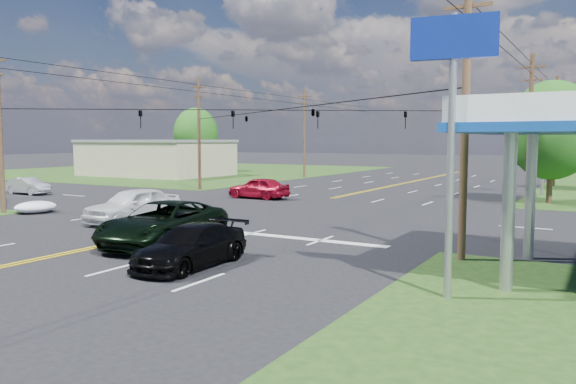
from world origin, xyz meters
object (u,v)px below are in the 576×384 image
Objects in this scene: pole_nw at (199,132)px; pole_ne at (530,129)px; pole_sw at (0,128)px; pole_left_far at (304,132)px; pole_se at (465,119)px; pole_right_far at (555,130)px; polesign_se at (453,79)px; pickup_white at (133,205)px; tree_right_a at (552,130)px; sedan_silver at (28,186)px; pickup_dkgreen at (163,223)px; suv_black at (191,246)px; retail_nw at (156,159)px; tree_far_l at (196,133)px.

pole_ne is at bearing 0.00° from pole_nw.
pole_left_far is (0.00, 37.00, 0.25)m from pole_sw.
pole_right_far reaches higher than pole_se.
polesign_se is (0.77, -23.07, 0.86)m from pole_ne.
polesign_se reaches higher than pickup_white.
tree_right_a is (1.00, 3.00, -0.05)m from pole_ne.
pole_nw is at bearing 139.25° from polesign_se.
pole_nw is at bearing -143.84° from pole_right_far.
tree_right_a reaches higher than sedan_silver.
sedan_silver is (-34.99, -29.00, -4.51)m from pole_right_far.
pole_ne is 32.20m from pole_left_far.
pole_se is 31.62m from pole_nw.
pole_left_far is at bearing 109.29° from pickup_white.
pickup_white is at bearing -112.00° from sedan_silver.
suv_black is (3.44, -2.44, -0.18)m from pickup_dkgreen.
suv_black is (-7.64, -23.40, -4.23)m from pole_ne.
polesign_se is (43.77, -36.07, 3.77)m from retail_nw.
sedan_silver is at bearing -131.96° from pole_nw.
pickup_white is (26.30, -30.00, -1.10)m from retail_nw.
tree_far_l is (-45.00, 4.00, 0.03)m from pole_right_far.
pole_right_far reaches higher than pole_sw.
retail_nw is 56.84m from polesign_se.
pickup_white is 0.71× the size of polesign_se.
pickup_white is (-5.61, 3.95, 0.02)m from pickup_dkgreen.
tree_right_a reaches higher than pickup_white.
polesign_se reaches higher than pickup_dkgreen.
polesign_se is (17.47, -6.07, 4.87)m from pickup_white.
pole_left_far is 19.42m from tree_far_l.
suv_black is 9.83m from polesign_se.
pole_left_far is at bearing 143.84° from pole_ne.
tree_far_l is at bearing 101.31° from retail_nw.
pickup_white is at bearing 160.85° from polesign_se.
pole_ne is at bearing 54.83° from pickup_dkgreen.
pole_ne is 1.09× the size of tree_far_l.
retail_nw is at bearing 167.20° from tree_right_a.
pole_sw is 1.00× the size of pole_ne.
pole_right_far is (26.00, 19.00, 0.25)m from pole_nw.
pickup_white reaches higher than pickup_dkgreen.
tree_far_l is 1.39× the size of pickup_dkgreen.
tree_right_a is 1.10× the size of polesign_se.
polesign_se is (0.77, -5.07, 0.86)m from pole_se.
pole_left_far reaches higher than pickup_white.
tree_right_a is 0.94× the size of tree_far_l.
pole_ne is (26.00, 0.00, 0.00)m from pole_nw.
sedan_silver is (-34.99, 8.00, -4.26)m from pole_se.
pole_left_far is 30.69m from sedan_silver.
pole_right_far is at bearing 36.16° from pole_nw.
tree_far_l reaches higher than suv_black.
pole_right_far reaches higher than tree_right_a.
retail_nw is 1.83× the size of tree_far_l.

